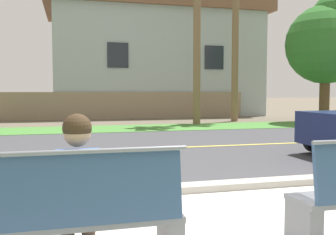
% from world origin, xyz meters
% --- Properties ---
extents(ground_plane, '(140.00, 140.00, 0.00)m').
position_xyz_m(ground_plane, '(0.00, 8.00, 0.00)').
color(ground_plane, '#665B4C').
extents(curb_edge, '(44.00, 0.30, 0.11)m').
position_xyz_m(curb_edge, '(0.00, 2.35, 0.06)').
color(curb_edge, '#ADA89E').
rests_on(curb_edge, ground_plane).
extents(street_asphalt, '(52.00, 8.00, 0.01)m').
position_xyz_m(street_asphalt, '(0.00, 6.50, 0.00)').
color(street_asphalt, '#424247').
rests_on(street_asphalt, ground_plane).
extents(road_centre_line, '(48.00, 0.14, 0.01)m').
position_xyz_m(road_centre_line, '(0.00, 6.50, 0.01)').
color(road_centre_line, '#E0CC4C').
rests_on(road_centre_line, ground_plane).
extents(far_verge_grass, '(48.00, 2.80, 0.02)m').
position_xyz_m(far_verge_grass, '(0.00, 11.87, 0.01)').
color(far_verge_grass, '#478438').
rests_on(far_verge_grass, ground_plane).
extents(bench_left, '(1.99, 0.48, 1.01)m').
position_xyz_m(bench_left, '(-1.55, 0.20, 0.46)').
color(bench_left, slate).
rests_on(bench_left, ground_plane).
extents(seated_person_blue, '(0.52, 0.68, 1.25)m').
position_xyz_m(seated_person_blue, '(-1.36, 0.37, 0.68)').
color(seated_person_blue, '#47382D').
rests_on(seated_person_blue, ground_plane).
extents(shade_tree_left, '(3.56, 3.56, 5.87)m').
position_xyz_m(shade_tree_left, '(9.92, 12.24, 3.81)').
color(shade_tree_left, brown).
rests_on(shade_tree_left, ground_plane).
extents(garden_wall, '(13.00, 0.36, 1.40)m').
position_xyz_m(garden_wall, '(1.48, 17.35, 0.70)').
color(garden_wall, gray).
rests_on(garden_wall, ground_plane).
extents(house_across_street, '(12.83, 6.91, 6.63)m').
position_xyz_m(house_across_street, '(3.73, 20.55, 3.36)').
color(house_across_street, '#A3ADB2').
rests_on(house_across_street, ground_plane).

